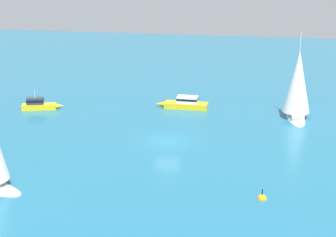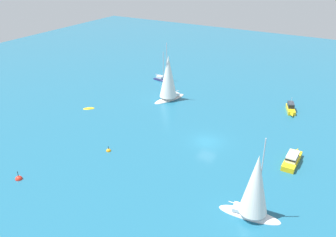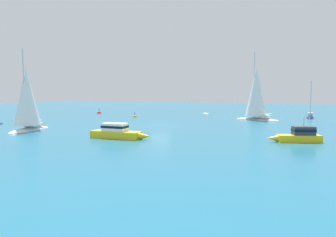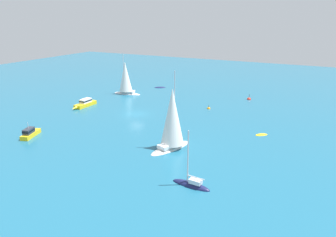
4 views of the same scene
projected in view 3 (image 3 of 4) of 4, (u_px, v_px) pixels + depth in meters
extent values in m
plane|color=#1E607F|center=(160.00, 125.00, 43.65)|extent=(160.00, 160.00, 0.00)
ellipsoid|color=yellow|center=(206.00, 114.00, 65.33)|extent=(2.13, 2.06, 0.33)
ellipsoid|color=#191E4C|center=(310.00, 118.00, 54.99)|extent=(4.64, 1.49, 0.89)
cube|color=silver|center=(310.00, 114.00, 55.42)|extent=(1.43, 0.90, 0.49)
cylinder|color=silver|center=(311.00, 98.00, 54.27)|extent=(0.15, 0.15, 5.96)
cylinder|color=silver|center=(310.00, 111.00, 55.39)|extent=(2.06, 0.28, 0.12)
ellipsoid|color=white|center=(30.00, 130.00, 38.23)|extent=(6.91, 2.64, 0.80)
cube|color=white|center=(34.00, 125.00, 38.96)|extent=(2.16, 1.55, 0.41)
cylinder|color=silver|center=(24.00, 89.00, 37.14)|extent=(0.12, 0.12, 9.22)
cylinder|color=silver|center=(34.00, 121.00, 38.95)|extent=(3.03, 0.43, 0.10)
cone|color=white|center=(27.00, 96.00, 37.60)|extent=(3.35, 3.35, 6.92)
cube|color=yellow|center=(116.00, 135.00, 32.14)|extent=(1.66, 5.18, 0.72)
cone|color=yellow|center=(145.00, 136.00, 30.98)|extent=(0.73, 1.30, 0.72)
cube|color=white|center=(115.00, 127.00, 32.13)|extent=(1.32, 2.45, 0.80)
cube|color=black|center=(115.00, 127.00, 32.12)|extent=(1.36, 2.49, 0.24)
cube|color=yellow|center=(299.00, 138.00, 29.79)|extent=(2.49, 4.15, 0.66)
cone|color=yellow|center=(273.00, 138.00, 29.86)|extent=(0.95, 1.16, 0.66)
cube|color=#2D333D|center=(304.00, 131.00, 29.72)|extent=(1.59, 2.18, 0.79)
cube|color=black|center=(304.00, 130.00, 29.71)|extent=(1.64, 2.24, 0.24)
cylinder|color=silver|center=(304.00, 121.00, 29.64)|extent=(0.08, 0.08, 0.96)
ellipsoid|color=silver|center=(257.00, 120.00, 51.73)|extent=(4.27, 7.55, 0.71)
cube|color=white|center=(263.00, 116.00, 51.13)|extent=(2.09, 2.53, 0.53)
cylinder|color=silver|center=(254.00, 85.00, 51.68)|extent=(0.13, 0.13, 10.56)
cylinder|color=silver|center=(263.00, 113.00, 51.06)|extent=(1.11, 3.13, 0.11)
cone|color=white|center=(256.00, 91.00, 51.52)|extent=(4.11, 4.11, 7.92)
cylinder|color=white|center=(257.00, 115.00, 51.63)|extent=(0.32, 0.32, 1.02)
sphere|color=tan|center=(257.00, 111.00, 51.58)|extent=(0.24, 0.24, 0.24)
sphere|color=red|center=(99.00, 113.00, 66.29)|extent=(0.89, 0.89, 0.89)
cylinder|color=black|center=(99.00, 109.00, 66.22)|extent=(0.08, 0.08, 0.70)
sphere|color=orange|center=(135.00, 117.00, 57.32)|extent=(0.70, 0.70, 0.70)
cylinder|color=black|center=(135.00, 114.00, 57.27)|extent=(0.08, 0.08, 0.43)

